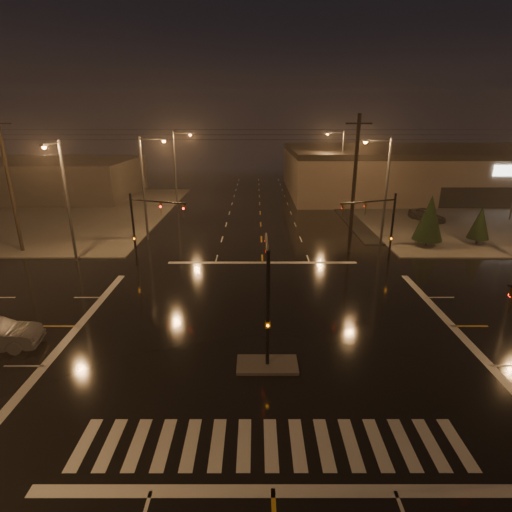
{
  "coord_description": "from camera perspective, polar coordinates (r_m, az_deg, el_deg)",
  "views": [
    {
      "loc": [
        -0.56,
        -20.84,
        11.52
      ],
      "look_at": [
        -0.55,
        3.99,
        3.0
      ],
      "focal_mm": 28.0,
      "sensor_mm": 36.0,
      "label": 1
    }
  ],
  "objects": [
    {
      "name": "signal_mast_median",
      "position": [
        19.4,
        1.64,
        -4.67
      ],
      "size": [
        0.25,
        4.59,
        6.0
      ],
      "color": "black",
      "rests_on": "ground"
    },
    {
      "name": "commercial_block",
      "position": [
        72.18,
        -28.97,
        9.68
      ],
      "size": [
        30.0,
        18.0,
        5.6
      ],
      "primitive_type": "cube",
      "color": "#3B3534",
      "rests_on": "ground"
    },
    {
      "name": "streetlight_5",
      "position": [
        36.01,
        -25.68,
        7.95
      ],
      "size": [
        0.32,
        2.77,
        10.0
      ],
      "color": "#38383A",
      "rests_on": "ground"
    },
    {
      "name": "crosswalk",
      "position": [
        16.52,
        2.14,
        -25.25
      ],
      "size": [
        15.0,
        2.6,
        0.01
      ],
      "primitive_type": "cube",
      "color": "beige",
      "rests_on": "ground"
    },
    {
      "name": "median_island",
      "position": [
        20.36,
        1.62,
        -15.26
      ],
      "size": [
        3.0,
        1.6,
        0.15
      ],
      "primitive_type": "cube",
      "color": "#4B4843",
      "rests_on": "ground"
    },
    {
      "name": "signal_mast_nw",
      "position": [
        33.15,
        -15.72,
        4.74
      ],
      "size": [
        4.84,
        1.86,
        6.0
      ],
      "color": "black",
      "rests_on": "ground"
    },
    {
      "name": "car_parked",
      "position": [
        51.68,
        23.2,
        5.4
      ],
      "size": [
        3.63,
        4.91,
        1.56
      ],
      "primitive_type": "imported",
      "rotation": [
        0.0,
        0.0,
        0.45
      ],
      "color": "black",
      "rests_on": "ground"
    },
    {
      "name": "streetlight_4",
      "position": [
        58.32,
        11.9,
        12.92
      ],
      "size": [
        2.77,
        0.32,
        10.0
      ],
      "color": "#38383A",
      "rests_on": "ground"
    },
    {
      "name": "stop_bar_near",
      "position": [
        15.15,
        2.45,
        -30.53
      ],
      "size": [
        16.0,
        0.5,
        0.01
      ],
      "primitive_type": "cube",
      "color": "beige",
      "rests_on": "ground"
    },
    {
      "name": "signal_mast_ne",
      "position": [
        33.47,
        17.53,
        4.7
      ],
      "size": [
        4.84,
        1.86,
        6.0
      ],
      "color": "black",
      "rests_on": "ground"
    },
    {
      "name": "conifer_0",
      "position": [
        40.78,
        23.56,
        5.03
      ],
      "size": [
        2.71,
        2.71,
        4.93
      ],
      "color": "black",
      "rests_on": "ground"
    },
    {
      "name": "sidewalk_ne",
      "position": [
        60.41,
        30.52,
        5.38
      ],
      "size": [
        36.0,
        36.0,
        0.12
      ],
      "primitive_type": "cube",
      "color": "#4B4843",
      "rests_on": "ground"
    },
    {
      "name": "utility_pole_1",
      "position": [
        36.28,
        13.84,
        9.86
      ],
      "size": [
        2.2,
        0.32,
        12.0
      ],
      "color": "black",
      "rests_on": "ground"
    },
    {
      "name": "retail_building",
      "position": [
        76.09,
        28.4,
        10.93
      ],
      "size": [
        60.2,
        28.3,
        7.2
      ],
      "color": "#715E51",
      "rests_on": "ground"
    },
    {
      "name": "utility_pole_0",
      "position": [
        41.26,
        -31.73,
        8.65
      ],
      "size": [
        2.2,
        0.32,
        12.0
      ],
      "color": "black",
      "rests_on": "ground"
    },
    {
      "name": "conifer_1",
      "position": [
        43.55,
        29.36,
        4.18
      ],
      "size": [
        1.97,
        1.97,
        3.78
      ],
      "color": "black",
      "rests_on": "ground"
    },
    {
      "name": "stop_bar_far",
      "position": [
        33.86,
        0.93,
        -0.95
      ],
      "size": [
        16.0,
        0.5,
        0.01
      ],
      "primitive_type": "cube",
      "color": "beige",
      "rests_on": "ground"
    },
    {
      "name": "streetlight_2",
      "position": [
        56.15,
        -11.21,
        12.74
      ],
      "size": [
        2.77,
        0.32,
        10.0
      ],
      "color": "#38383A",
      "rests_on": "ground"
    },
    {
      "name": "ground",
      "position": [
        23.81,
        1.35,
        -9.99
      ],
      "size": [
        140.0,
        140.0,
        0.0
      ],
      "primitive_type": "plane",
      "color": "black",
      "rests_on": "ground"
    },
    {
      "name": "sidewalk_nw",
      "position": [
        59.85,
        -29.63,
        5.42
      ],
      "size": [
        36.0,
        36.0,
        0.12
      ],
      "primitive_type": "cube",
      "color": "#4B4843",
      "rests_on": "ground"
    },
    {
      "name": "streetlight_3",
      "position": [
        39.08,
        17.73,
        9.64
      ],
      "size": [
        2.77,
        0.32,
        10.0
      ],
      "color": "#38383A",
      "rests_on": "ground"
    },
    {
      "name": "streetlight_1",
      "position": [
        40.67,
        -15.41,
        10.19
      ],
      "size": [
        2.77,
        0.32,
        10.0
      ],
      "color": "#38383A",
      "rests_on": "ground"
    }
  ]
}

